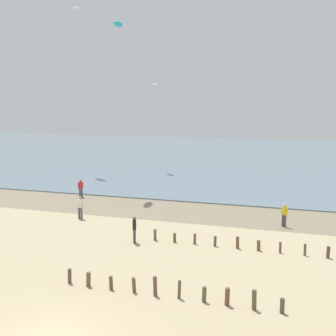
# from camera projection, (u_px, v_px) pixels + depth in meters

# --- Properties ---
(wet_sand_strip) EXTENTS (120.00, 6.65, 0.01)m
(wet_sand_strip) POSITION_uv_depth(u_px,v_px,m) (190.00, 212.00, 35.33)
(wet_sand_strip) COLOR #84755B
(wet_sand_strip) RESTS_ON ground
(sea) EXTENTS (160.00, 70.00, 0.10)m
(sea) POSITION_uv_depth(u_px,v_px,m) (250.00, 156.00, 71.42)
(sea) COLOR slate
(sea) RESTS_ON ground
(groyne_near) EXTENTS (10.34, 0.30, 0.93)m
(groyne_near) POSITION_uv_depth(u_px,v_px,m) (172.00, 290.00, 19.74)
(groyne_near) COLOR brown
(groyne_near) RESTS_ON ground
(groyne_mid) EXTENTS (21.18, 0.37, 0.82)m
(groyne_mid) POSITION_uv_depth(u_px,v_px,m) (330.00, 252.00, 24.82)
(groyne_mid) COLOR brown
(groyne_mid) RESTS_ON ground
(person_nearest_camera) EXTENTS (0.57, 0.26, 1.71)m
(person_nearest_camera) POSITION_uv_depth(u_px,v_px,m) (80.00, 207.00, 33.17)
(person_nearest_camera) COLOR #4C4C56
(person_nearest_camera) RESTS_ON ground
(person_mid_beach) EXTENTS (0.33, 0.54, 1.71)m
(person_mid_beach) POSITION_uv_depth(u_px,v_px,m) (134.00, 229.00, 27.43)
(person_mid_beach) COLOR #383842
(person_mid_beach) RESTS_ON ground
(person_right_flank) EXTENTS (0.36, 0.52, 1.71)m
(person_right_flank) POSITION_uv_depth(u_px,v_px,m) (81.00, 188.00, 40.71)
(person_right_flank) COLOR #4C4C56
(person_right_flank) RESTS_ON ground
(person_far_down_beach) EXTENTS (0.45, 0.41, 1.71)m
(person_far_down_beach) POSITION_uv_depth(u_px,v_px,m) (284.00, 214.00, 31.01)
(person_far_down_beach) COLOR #4C4C56
(person_far_down_beach) RESTS_ON ground
(kite_aloft_1) EXTENTS (1.89, 2.09, 0.54)m
(kite_aloft_1) POSITION_uv_depth(u_px,v_px,m) (154.00, 85.00, 55.32)
(kite_aloft_1) COLOR white
(kite_aloft_4) EXTENTS (1.24, 2.44, 0.41)m
(kite_aloft_4) POSITION_uv_depth(u_px,v_px,m) (118.00, 24.00, 41.34)
(kite_aloft_4) COLOR #19B2B7
(kite_aloft_5) EXTENTS (2.53, 2.26, 0.52)m
(kite_aloft_5) POSITION_uv_depth(u_px,v_px,m) (76.00, 9.00, 53.89)
(kite_aloft_5) COLOR white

